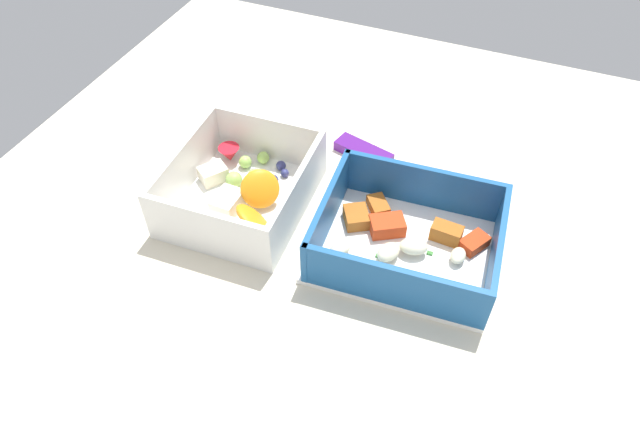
# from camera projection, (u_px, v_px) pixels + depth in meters

# --- Properties ---
(table_surface) EXTENTS (0.80, 0.80, 0.02)m
(table_surface) POSITION_uv_depth(u_px,v_px,m) (334.00, 226.00, 0.61)
(table_surface) COLOR beige
(table_surface) RESTS_ON ground
(pasta_container) EXTENTS (0.19, 0.15, 0.06)m
(pasta_container) POSITION_uv_depth(u_px,v_px,m) (405.00, 240.00, 0.56)
(pasta_container) COLOR white
(pasta_container) RESTS_ON table_surface
(fruit_bowl) EXTENTS (0.14, 0.16, 0.06)m
(fruit_bowl) POSITION_uv_depth(u_px,v_px,m) (242.00, 189.00, 0.61)
(fruit_bowl) COLOR white
(fruit_bowl) RESTS_ON table_surface
(candy_bar) EXTENTS (0.07, 0.04, 0.01)m
(candy_bar) POSITION_uv_depth(u_px,v_px,m) (363.00, 152.00, 0.67)
(candy_bar) COLOR #51197A
(candy_bar) RESTS_ON table_surface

